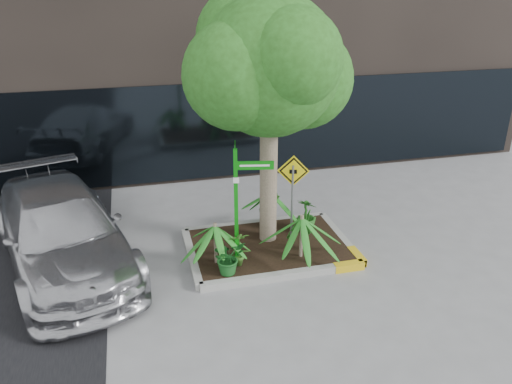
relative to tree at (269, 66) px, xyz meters
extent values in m
plane|color=gray|center=(-0.25, -0.58, -3.72)|extent=(80.00, 80.00, 0.00)
cube|color=#9E9E99|center=(-0.05, 0.82, -3.65)|extent=(3.20, 0.15, 0.15)
cube|color=#9E9E99|center=(-0.05, -1.38, -3.65)|extent=(3.20, 0.15, 0.15)
cube|color=#9E9E99|center=(-1.65, -0.28, -3.65)|extent=(0.15, 2.20, 0.15)
cube|color=#9E9E99|center=(1.55, -0.28, -3.65)|extent=(0.15, 2.20, 0.15)
cube|color=gold|center=(1.25, -1.38, -3.65)|extent=(0.60, 0.17, 0.15)
cube|color=black|center=(-0.05, -0.28, -3.60)|extent=(3.05, 2.05, 0.06)
cylinder|color=tan|center=(0.00, -0.02, -2.08)|extent=(0.35, 0.35, 3.29)
cylinder|color=tan|center=(0.11, -0.02, -0.87)|extent=(0.62, 0.18, 1.07)
sphere|color=#245418|center=(0.00, -0.02, 0.00)|extent=(2.63, 2.63, 2.63)
sphere|color=#245418|center=(0.77, 0.31, -0.32)|extent=(1.97, 1.97, 1.97)
sphere|color=#245418|center=(-0.66, -0.24, -0.10)|extent=(1.97, 1.97, 1.97)
sphere|color=#245418|center=(0.22, -0.68, 0.22)|extent=(1.75, 1.75, 1.75)
sphere|color=#245418|center=(-0.33, 0.53, 0.44)|extent=(1.86, 1.86, 1.86)
cylinder|color=tan|center=(0.43, -0.88, -3.13)|extent=(0.07, 0.07, 0.89)
cylinder|color=tan|center=(-1.22, -0.70, -3.15)|extent=(0.07, 0.07, 0.84)
cylinder|color=tan|center=(0.24, 0.59, -3.17)|extent=(0.07, 0.07, 0.81)
imported|color=silver|center=(-4.05, 0.19, -2.98)|extent=(3.45, 5.50, 1.48)
imported|color=#18561E|center=(-1.07, -1.13, -3.24)|extent=(0.77, 0.77, 0.66)
imported|color=#23631D|center=(0.89, 0.10, -3.20)|extent=(0.59, 0.59, 0.75)
imported|color=#387022|center=(-0.81, -0.90, -3.21)|extent=(0.41, 0.41, 0.72)
imported|color=#255C1A|center=(0.20, 0.57, -3.14)|extent=(0.67, 0.67, 0.86)
cube|color=#0B7D0E|center=(-0.85, -0.88, -2.48)|extent=(0.08, 0.08, 2.47)
cube|color=#0B7D0E|center=(-0.52, -0.95, -1.56)|extent=(0.68, 0.16, 0.16)
cube|color=#0B7D0E|center=(-0.78, -0.55, -1.38)|extent=(0.16, 0.68, 0.16)
cube|color=white|center=(-0.52, -0.96, -1.56)|extent=(0.52, 0.11, 0.04)
cube|color=white|center=(-0.79, -0.55, -1.38)|extent=(0.11, 0.52, 0.04)
cube|color=white|center=(-0.85, -0.92, -1.82)|extent=(0.10, 0.03, 0.11)
cylinder|color=slate|center=(0.34, -0.55, -2.65)|extent=(0.12, 0.26, 1.83)
cube|color=yellow|center=(0.34, -0.57, -1.88)|extent=(0.59, 0.21, 0.61)
cube|color=black|center=(0.34, -0.58, -1.88)|extent=(0.52, 0.18, 0.55)
cube|color=yellow|center=(0.34, -0.58, -1.88)|extent=(0.44, 0.15, 0.46)
cube|color=black|center=(0.33, -0.59, -1.89)|extent=(0.14, 0.05, 0.08)
camera|label=1|loc=(-2.53, -8.95, 1.50)|focal=35.00mm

